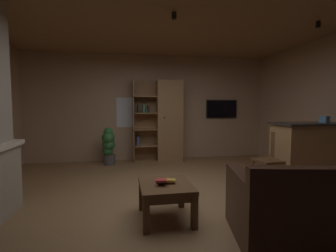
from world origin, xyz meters
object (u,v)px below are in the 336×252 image
coffee_table (166,191)px  dining_chair (274,156)px  tissue_box (324,119)px  table_book_2 (161,180)px  leather_couch (313,212)px  potted_floor_plant (109,145)px  bookshelf_cabinet (166,121)px  table_book_0 (162,182)px  table_book_1 (170,181)px  wall_mounted_tv (222,109)px  kitchen_bar_counter (318,154)px

coffee_table → dining_chair: 2.17m
tissue_box → table_book_2: size_ratio=0.95×
leather_couch → potted_floor_plant: 4.39m
tissue_box → potted_floor_plant: tissue_box is taller
bookshelf_cabinet → tissue_box: bookshelf_cabinet is taller
table_book_0 → table_book_2: 0.10m
coffee_table → table_book_2: size_ratio=5.56×
leather_couch → table_book_2: size_ratio=13.37×
coffee_table → table_book_1: table_book_1 is taller
table_book_0 → potted_floor_plant: size_ratio=0.15×
leather_couch → table_book_1: bearing=149.8°
wall_mounted_tv → coffee_table: bearing=-121.8°
coffee_table → table_book_0: (-0.04, 0.02, 0.09)m
bookshelf_cabinet → tissue_box: (2.28, -2.48, 0.15)m
kitchen_bar_counter → wall_mounted_tv: size_ratio=1.83×
table_book_0 → dining_chair: dining_chair is taller
coffee_table → potted_floor_plant: 3.14m
kitchen_bar_counter → table_book_0: bearing=-164.3°
bookshelf_cabinet → table_book_1: bearing=-99.2°
table_book_0 → dining_chair: (2.02, 0.82, 0.09)m
kitchen_bar_counter → table_book_1: kitchen_bar_counter is taller
table_book_1 → wall_mounted_tv: (2.08, 3.44, 0.84)m
table_book_2 → kitchen_bar_counter: bearing=17.0°
kitchen_bar_counter → tissue_box: (0.04, -0.07, 0.60)m
tissue_box → table_book_1: (-2.80, -0.75, -0.68)m
tissue_box → table_book_2: (-2.92, -0.81, -0.65)m
table_book_0 → dining_chair: size_ratio=0.14×
tissue_box → leather_couch: 2.29m
dining_chair → table_book_0: bearing=-157.9°
tissue_box → potted_floor_plant: 4.38m
dining_chair → table_book_1: bearing=-156.6°
tissue_box → coffee_table: (-2.85, -0.76, -0.80)m
leather_couch → tissue_box: bearing=45.6°
leather_couch → table_book_0: 1.61m
bookshelf_cabinet → tissue_box: 3.37m
bookshelf_cabinet → table_book_1: 3.31m
wall_mounted_tv → table_book_0: bearing=-122.4°
table_book_1 → tissue_box: bearing=15.0°
tissue_box → wall_mounted_tv: bearing=105.0°
leather_couch → bookshelf_cabinet: bearing=101.3°
kitchen_bar_counter → potted_floor_plant: (-3.65, 2.21, -0.08)m
kitchen_bar_counter → coffee_table: (-2.82, -0.82, -0.20)m
table_book_0 → potted_floor_plant: bearing=104.8°
wall_mounted_tv → tissue_box: bearing=-75.0°
potted_floor_plant → wall_mounted_tv: size_ratio=1.03×
coffee_table → leather_couch: bearing=-29.1°
table_book_0 → potted_floor_plant: 3.11m
leather_couch → table_book_1: size_ratio=12.16×
table_book_1 → table_book_2: size_ratio=1.10×
table_book_2 → wall_mounted_tv: wall_mounted_tv is taller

